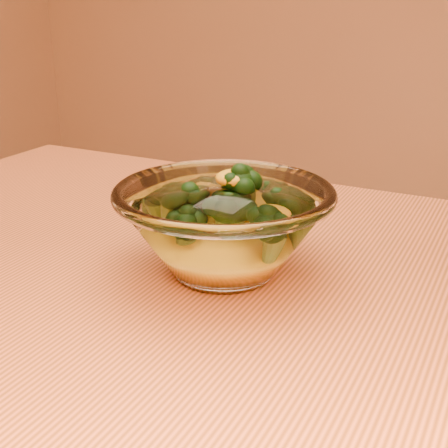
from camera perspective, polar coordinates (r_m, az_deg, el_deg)
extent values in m
cube|color=#E37144|center=(0.48, 7.33, -13.12)|extent=(1.20, 0.80, 0.04)
cylinder|color=brown|center=(1.17, -13.59, -13.03)|extent=(0.06, 0.06, 0.71)
ellipsoid|color=white|center=(0.57, 0.00, -4.00)|extent=(0.09, 0.09, 0.02)
torus|color=white|center=(0.55, 0.00, 2.85)|extent=(0.20, 0.20, 0.01)
ellipsoid|color=#F1A114|center=(0.56, 0.00, -2.15)|extent=(0.11, 0.11, 0.03)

